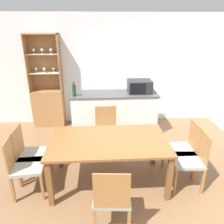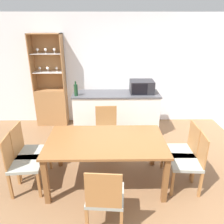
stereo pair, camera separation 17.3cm
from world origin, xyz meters
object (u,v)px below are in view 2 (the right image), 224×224
(dining_chair_head_far, at_px, (106,131))
(dining_chair_side_right_far, at_px, (182,150))
(dining_table, at_px, (106,145))
(dining_chair_head_near, at_px, (105,197))
(wine_bottle, at_px, (76,90))
(dining_chair_side_left_near, at_px, (23,163))
(display_cabinet, at_px, (52,99))
(dining_chair_side_right_near, at_px, (188,162))
(dining_chair_side_left_far, at_px, (30,152))
(microwave, at_px, (142,87))

(dining_chair_head_far, relative_size, dining_chair_side_right_far, 1.00)
(dining_table, xyz_separation_m, dining_chair_head_far, (-0.00, 0.82, -0.19))
(dining_chair_head_near, relative_size, wine_bottle, 2.96)
(dining_chair_head_far, bearing_deg, dining_table, 88.16)
(dining_chair_head_near, height_order, dining_chair_side_left_near, same)
(dining_chair_side_right_far, bearing_deg, display_cabinet, 51.30)
(dining_table, xyz_separation_m, dining_chair_side_right_near, (1.19, -0.15, -0.19))
(dining_chair_side_right_near, relative_size, dining_chair_side_right_far, 1.00)
(dining_chair_head_far, distance_m, dining_chair_side_left_far, 1.37)
(display_cabinet, bearing_deg, dining_chair_side_right_near, -43.07)
(dining_chair_side_right_near, distance_m, dining_chair_side_right_far, 0.30)
(dining_table, distance_m, dining_chair_head_near, 0.85)
(dining_chair_head_near, height_order, dining_chair_side_left_far, same)
(display_cabinet, distance_m, dining_chair_side_right_near, 3.46)
(dining_table, relative_size, dining_chair_side_right_near, 1.92)
(dining_chair_side_right_near, xyz_separation_m, wine_bottle, (-1.82, 1.68, 0.60))
(display_cabinet, relative_size, wine_bottle, 7.00)
(microwave, bearing_deg, wine_bottle, -172.19)
(dining_chair_side_left_near, relative_size, wine_bottle, 2.96)
(dining_chair_head_near, relative_size, microwave, 1.80)
(dining_chair_side_right_near, relative_size, dining_chair_side_left_far, 1.00)
(dining_chair_side_right_far, bearing_deg, wine_bottle, 53.37)
(microwave, height_order, wine_bottle, wine_bottle)
(wine_bottle, bearing_deg, microwave, 7.81)
(dining_chair_side_right_near, xyz_separation_m, dining_chair_head_far, (-1.19, 0.98, 0.00))
(dining_chair_side_right_far, distance_m, dining_chair_side_left_far, 2.39)
(display_cabinet, relative_size, microwave, 4.28)
(dining_chair_head_near, relative_size, dining_chair_side_left_near, 1.00)
(dining_table, height_order, wine_bottle, wine_bottle)
(dining_chair_side_left_near, distance_m, dining_chair_side_right_far, 2.40)
(display_cabinet, bearing_deg, dining_chair_side_left_near, -86.65)
(display_cabinet, bearing_deg, dining_chair_head_near, -66.37)
(dining_table, height_order, dining_chair_side_left_far, dining_chair_side_left_far)
(display_cabinet, height_order, dining_chair_side_left_far, display_cabinet)
(dining_chair_side_left_near, distance_m, dining_chair_side_left_far, 0.30)
(dining_chair_head_near, relative_size, dining_chair_side_right_far, 1.00)
(dining_table, distance_m, dining_chair_side_left_far, 1.22)
(display_cabinet, height_order, microwave, display_cabinet)
(dining_chair_side_left_near, xyz_separation_m, dining_chair_side_left_far, (-0.00, 0.30, 0.00))
(dining_chair_side_left_near, bearing_deg, dining_chair_side_right_far, 92.96)
(dining_table, bearing_deg, dining_chair_side_right_far, 7.04)
(dining_chair_head_far, distance_m, wine_bottle, 1.11)
(dining_chair_side_right_near, xyz_separation_m, dining_chair_head_near, (-1.20, -0.67, 0.00))
(dining_chair_side_left_far, bearing_deg, wine_bottle, 157.68)
(dining_table, distance_m, dining_chair_head_far, 0.85)
(display_cabinet, bearing_deg, dining_chair_side_left_far, -86.17)
(dining_chair_side_left_far, height_order, wine_bottle, wine_bottle)
(dining_table, height_order, dining_chair_head_far, dining_chair_head_far)
(display_cabinet, distance_m, microwave, 2.18)
(display_cabinet, xyz_separation_m, dining_chair_side_right_far, (2.52, -2.06, -0.17))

